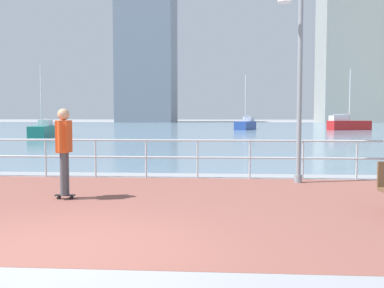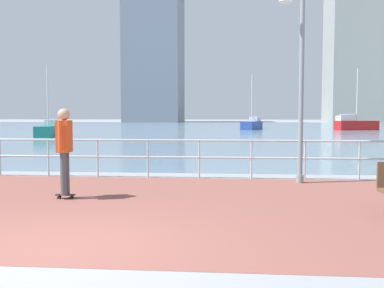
% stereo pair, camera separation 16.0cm
% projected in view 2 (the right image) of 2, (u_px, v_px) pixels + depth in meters
% --- Properties ---
extents(ground, '(220.00, 220.00, 0.00)m').
position_uv_depth(ground, '(208.00, 131.00, 45.40)').
color(ground, gray).
extents(brick_paving, '(28.00, 7.14, 0.01)m').
position_uv_depth(brick_paving, '(114.00, 204.00, 8.53)').
color(brick_paving, brown).
rests_on(brick_paving, ground).
extents(harbor_water, '(180.00, 88.00, 0.00)m').
position_uv_depth(harbor_water, '(213.00, 128.00, 56.82)').
color(harbor_water, slate).
rests_on(harbor_water, ground).
extents(waterfront_railing, '(25.25, 0.06, 1.05)m').
position_uv_depth(waterfront_railing, '(148.00, 151.00, 12.03)').
color(waterfront_railing, '#B2BCC1').
rests_on(waterfront_railing, ground).
extents(lamppost, '(0.73, 0.58, 5.32)m').
position_uv_depth(lamppost, '(297.00, 65.00, 10.87)').
color(lamppost, gray).
rests_on(lamppost, ground).
extents(skateboarder, '(0.40, 0.55, 1.84)m').
position_uv_depth(skateboarder, '(64.00, 144.00, 8.98)').
color(skateboarder, black).
rests_on(skateboarder, ground).
extents(sailboat_blue, '(2.75, 4.62, 6.20)m').
position_uv_depth(sailboat_blue, '(252.00, 124.00, 50.89)').
color(sailboat_blue, '#284799').
rests_on(sailboat_blue, ground).
extents(sailboat_navy, '(5.06, 3.07, 6.80)m').
position_uv_depth(sailboat_navy, '(355.00, 124.00, 49.21)').
color(sailboat_navy, '#B21E1E').
rests_on(sailboat_navy, ground).
extents(sailboat_white, '(1.82, 4.08, 5.53)m').
position_uv_depth(sailboat_white, '(49.00, 130.00, 34.53)').
color(sailboat_white, '#197266').
rests_on(sailboat_white, ground).
extents(tower_slate, '(13.35, 11.78, 42.70)m').
position_uv_depth(tower_slate, '(359.00, 30.00, 98.44)').
color(tower_slate, '#939993').
rests_on(tower_slate, ground).
extents(tower_concrete, '(12.59, 14.61, 32.54)m').
position_uv_depth(tower_concrete, '(155.00, 56.00, 103.24)').
color(tower_concrete, slate).
rests_on(tower_concrete, ground).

